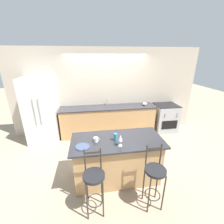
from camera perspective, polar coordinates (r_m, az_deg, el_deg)
name	(u,v)px	position (r m, az deg, el deg)	size (l,w,h in m)	color
ground_plane	(110,138)	(4.79, -0.76, -9.99)	(18.00, 18.00, 0.00)	tan
wall_back	(107,92)	(4.91, -1.93, 7.78)	(6.00, 0.07, 2.70)	beige
back_counter	(108,120)	(4.90, -1.38, -3.10)	(3.00, 0.65, 0.94)	tan
sink_faucet	(107,101)	(4.87, -1.73, 4.33)	(0.02, 0.13, 0.22)	#ADAFB5
kitchen_island	(117,159)	(3.20, 1.90, -17.48)	(1.78, 0.83, 0.92)	tan
refrigerator	(42,110)	(4.81, -25.18, 0.54)	(0.85, 0.79, 1.90)	white
oven_range	(165,118)	(5.44, 19.50, -1.99)	(0.73, 0.70, 0.92)	#ADAFB5
bar_stool_near	(94,182)	(2.57, -6.84, -24.89)	(0.34, 0.34, 1.14)	#332D28
bar_stool_far	(154,176)	(2.72, 15.88, -22.50)	(0.34, 0.34, 1.14)	#332D28
dinner_plate	(83,146)	(2.78, -11.09, -12.74)	(0.26, 0.26, 0.02)	#425170
wine_glass	(120,138)	(2.69, 3.20, -9.87)	(0.08, 0.08, 0.22)	white
coffee_mug	(96,140)	(2.87, -6.13, -10.39)	(0.12, 0.09, 0.09)	white
tumbler_cup	(115,137)	(2.88, 1.34, -9.51)	(0.07, 0.07, 0.15)	teal
pumpkin_decoration	(145,104)	(4.94, 12.31, 3.06)	(0.13, 0.13, 0.13)	beige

